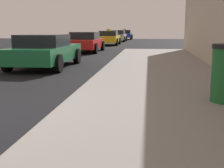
{
  "coord_description": "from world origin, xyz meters",
  "views": [
    {
      "loc": [
        3.56,
        -4.55,
        1.5
      ],
      "look_at": [
        2.94,
        0.66,
        0.55
      ],
      "focal_mm": 49.14,
      "sensor_mm": 36.0,
      "label": 1
    }
  ],
  "objects_px": {
    "car_red": "(86,42)",
    "car_yellow": "(109,38)",
    "car_blue": "(125,35)",
    "car_green": "(45,51)",
    "car_silver": "(118,36)"
  },
  "relations": [
    {
      "from": "car_red",
      "to": "car_blue",
      "type": "xyz_separation_m",
      "value": [
        0.74,
        22.85,
        -0.0
      ]
    },
    {
      "from": "car_red",
      "to": "car_silver",
      "type": "relative_size",
      "value": 1.07
    },
    {
      "from": "car_green",
      "to": "car_blue",
      "type": "distance_m",
      "value": 30.84
    },
    {
      "from": "car_blue",
      "to": "car_red",
      "type": "bearing_deg",
      "value": -91.86
    },
    {
      "from": "car_red",
      "to": "car_yellow",
      "type": "relative_size",
      "value": 1.12
    },
    {
      "from": "car_silver",
      "to": "car_blue",
      "type": "distance_m",
      "value": 6.93
    },
    {
      "from": "car_green",
      "to": "car_red",
      "type": "relative_size",
      "value": 0.98
    },
    {
      "from": "car_green",
      "to": "car_red",
      "type": "height_order",
      "value": "same"
    },
    {
      "from": "car_yellow",
      "to": "car_silver",
      "type": "relative_size",
      "value": 0.95
    },
    {
      "from": "car_green",
      "to": "car_silver",
      "type": "xyz_separation_m",
      "value": [
        0.39,
        23.91,
        -0.0
      ]
    },
    {
      "from": "car_yellow",
      "to": "car_blue",
      "type": "relative_size",
      "value": 1.0
    },
    {
      "from": "car_green",
      "to": "car_silver",
      "type": "distance_m",
      "value": 23.91
    },
    {
      "from": "car_green",
      "to": "car_yellow",
      "type": "relative_size",
      "value": 1.1
    },
    {
      "from": "car_red",
      "to": "car_silver",
      "type": "height_order",
      "value": "same"
    },
    {
      "from": "car_silver",
      "to": "car_blue",
      "type": "height_order",
      "value": "car_blue"
    }
  ]
}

